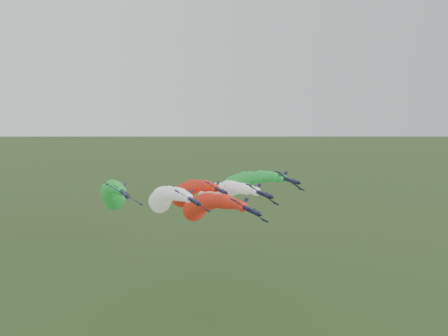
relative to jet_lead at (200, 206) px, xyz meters
The scene contains 6 objects.
jet_lead is the anchor object (origin of this frame).
jet_inner_left 13.61m from the jet_lead, 125.25° to the left, with size 12.63×58.24×17.01m.
jet_inner_right 11.83m from the jet_lead, 48.87° to the left, with size 12.94×58.56×17.32m.
jet_outer_left 26.47m from the jet_lead, 145.55° to the left, with size 13.03×58.65×17.42m.
jet_outer_right 24.61m from the jet_lead, 39.49° to the left, with size 12.90×58.52×17.28m.
jet_trail 25.17m from the jet_lead, 80.97° to the left, with size 13.49×59.11×17.88m.
Camera 1 is at (-35.54, -89.22, 63.61)m, focal length 35.00 mm.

